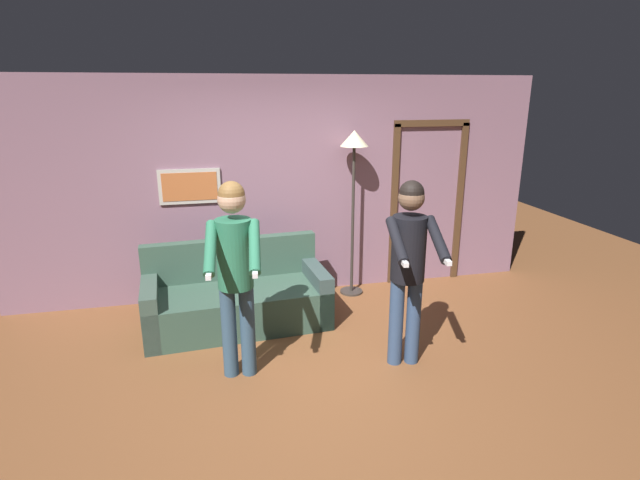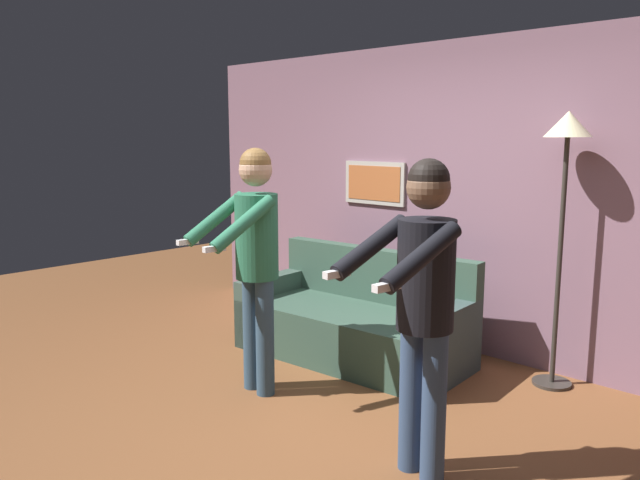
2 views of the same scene
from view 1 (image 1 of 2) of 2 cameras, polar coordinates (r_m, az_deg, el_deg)
The scene contains 6 objects.
ground_plane at distance 4.60m, azimuth -0.33°, elevation -15.13°, with size 12.00×12.00×0.00m, color brown.
back_wall_assembly at distance 5.98m, azimuth -4.39°, elevation 5.85°, with size 6.40×0.10×2.60m.
couch at distance 5.45m, azimuth -9.50°, elevation -6.74°, with size 1.96×0.98×0.87m.
torchiere_lamp at distance 5.85m, azimuth 3.90°, elevation 9.11°, with size 0.33×0.33×1.99m.
person_standing_left at distance 4.20m, azimuth -9.71°, elevation -2.59°, with size 0.48×0.68×1.74m.
person_standing_right at distance 4.41m, azimuth 10.11°, elevation -1.96°, with size 0.49×0.71×1.71m.
Camera 1 is at (-0.85, -3.81, 2.44)m, focal length 28.00 mm.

